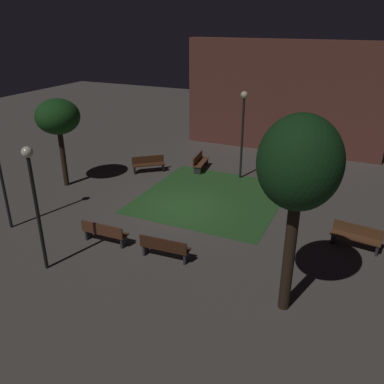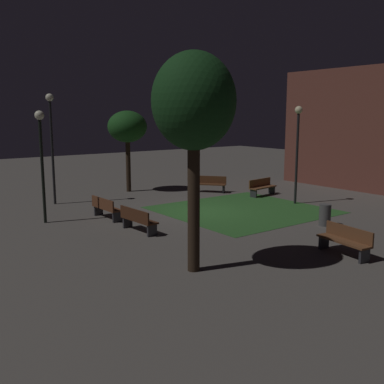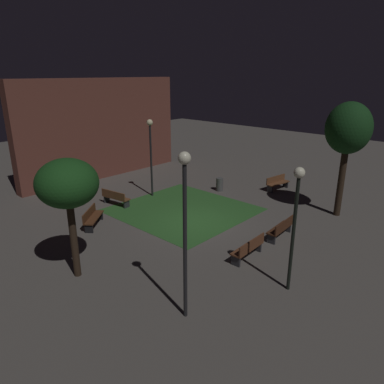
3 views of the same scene
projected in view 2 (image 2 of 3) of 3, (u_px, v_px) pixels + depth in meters
The scene contains 14 objects.
ground_plane at pixel (203, 212), 19.75m from camera, with size 60.00×60.00×0.00m, color #56514C.
grass_lawn at pixel (243, 210), 20.10m from camera, with size 6.52×6.80×0.01m, color #2D6028.
bench_back_row at pixel (106, 207), 18.32m from camera, with size 1.82×0.54×0.88m.
bench_by_lamp at pixel (138, 219), 16.26m from camera, with size 1.83×0.59×0.88m.
bench_front_right at pixel (345, 240), 13.60m from camera, with size 1.85×0.73×0.88m.
bench_near_trees at pixel (210, 183), 24.66m from camera, with size 1.69×1.52×0.88m.
bench_corner at pixel (262, 187), 23.61m from camera, with size 0.72×1.85×0.88m.
tree_near_wall at pixel (194, 105), 11.56m from camera, with size 2.21×2.21×5.86m.
tree_lawn_side at pixel (127, 128), 24.36m from camera, with size 2.14×2.14×4.45m.
lamp_post_near_wall at pixel (51, 131), 20.87m from camera, with size 0.36×0.36×5.19m.
lamp_post_plaza_west at pixel (298, 138), 21.00m from camera, with size 0.36×0.36×4.63m.
lamp_post_plaza_east at pixel (41, 147), 17.25m from camera, with size 0.36×0.36×4.39m.
trash_bin at pixel (325, 215), 17.24m from camera, with size 0.44×0.44×0.84m, color #4C4C4C.
building_wall_backdrop at pixel (380, 130), 23.86m from camera, with size 12.52×0.80×6.82m, color brown.
Camera 2 is at (15.20, -11.91, 4.25)m, focal length 41.84 mm.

